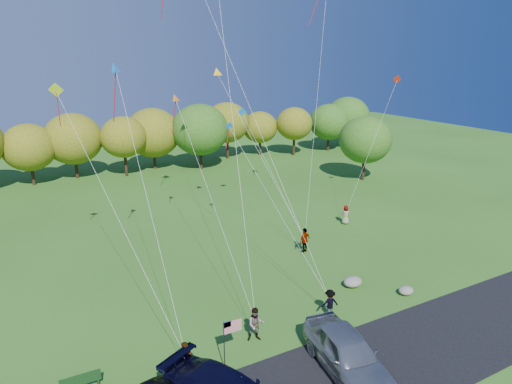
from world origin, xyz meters
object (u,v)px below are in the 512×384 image
flyer_c (330,303)px  flyer_e (346,215)px  flyer_d (305,240)px  park_bench (81,382)px  flyer_a (187,360)px  minivan_silver (347,353)px  flyer_b (256,324)px

flyer_c → flyer_e: bearing=-118.8°
flyer_c → flyer_d: (3.71, 7.85, 0.14)m
flyer_d → flyer_e: bearing=-171.8°
flyer_d → park_bench: size_ratio=1.10×
flyer_c → flyer_d: flyer_d is taller
flyer_a → flyer_c: size_ratio=1.16×
flyer_c → park_bench: (-13.29, 0.35, -0.30)m
flyer_c → flyer_e: 14.97m
minivan_silver → flyer_e: size_ratio=3.44×
flyer_a → flyer_e: flyer_a is taller
minivan_silver → flyer_b: 4.90m
flyer_a → flyer_b: flyer_a is taller
flyer_c → park_bench: 13.30m
minivan_silver → flyer_b: minivan_silver is taller
flyer_b → flyer_c: bearing=21.2°
minivan_silver → flyer_a: size_ratio=3.08×
flyer_a → park_bench: flyer_a is taller
flyer_b → flyer_c: flyer_b is taller
flyer_e → park_bench: flyer_e is taller
flyer_c → minivan_silver: bearing=76.0°
flyer_a → park_bench: (-4.41, 1.37, -0.42)m
minivan_silver → park_bench: bearing=166.9°
flyer_d → flyer_b: bearing=25.2°
flyer_c → flyer_b: bearing=14.1°
park_bench → flyer_e: bearing=25.8°
flyer_d → flyer_e: size_ratio=1.14×
minivan_silver → flyer_c: size_ratio=3.57×
flyer_a → park_bench: bearing=122.3°
flyer_c → flyer_d: 8.68m
flyer_e → flyer_a: bearing=76.2°
flyer_b → flyer_d: bearing=64.1°
flyer_c → park_bench: size_ratio=0.94×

